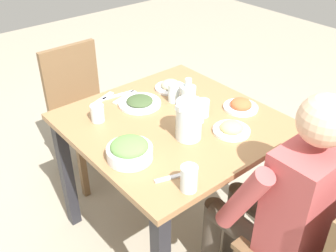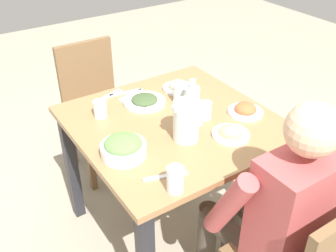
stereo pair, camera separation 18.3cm
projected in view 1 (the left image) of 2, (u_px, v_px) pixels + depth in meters
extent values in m
plane|color=#9E937F|center=(172.00, 227.00, 2.35)|extent=(8.00, 8.00, 0.00)
cube|color=#997047|center=(173.00, 123.00, 1.94)|extent=(0.95, 0.95, 0.03)
cube|color=#232328|center=(282.00, 188.00, 2.10)|extent=(0.06, 0.06, 0.73)
cube|color=#232328|center=(67.00, 175.00, 2.19)|extent=(0.06, 0.06, 0.73)
cube|color=#232328|center=(179.00, 123.00, 2.64)|extent=(0.06, 0.06, 0.73)
cube|color=brown|center=(281.00, 242.00, 1.98)|extent=(0.04, 0.04, 0.44)
cube|color=brown|center=(298.00, 250.00, 1.65)|extent=(0.40, 0.40, 0.03)
cube|color=brown|center=(101.00, 127.00, 2.87)|extent=(0.04, 0.04, 0.44)
cube|color=brown|center=(58.00, 144.00, 2.69)|extent=(0.04, 0.04, 0.44)
cube|color=brown|center=(127.00, 148.00, 2.65)|extent=(0.04, 0.04, 0.44)
cube|color=brown|center=(83.00, 168.00, 2.47)|extent=(0.04, 0.04, 0.44)
cube|color=brown|center=(89.00, 117.00, 2.54)|extent=(0.40, 0.40, 0.03)
cube|color=brown|center=(71.00, 77.00, 2.54)|extent=(0.38, 0.04, 0.42)
cube|color=#B24C4C|center=(304.00, 201.00, 1.52)|extent=(0.32, 0.20, 0.50)
sphere|color=#DBB28E|center=(325.00, 120.00, 1.32)|extent=(0.19, 0.19, 0.19)
cylinder|color=#473D33|center=(244.00, 232.00, 1.75)|extent=(0.11, 0.38, 0.11)
cylinder|color=#473D33|center=(212.00, 237.00, 1.99)|extent=(0.10, 0.10, 0.46)
cylinder|color=#B24C4C|center=(243.00, 200.00, 1.49)|extent=(0.08, 0.23, 0.37)
cylinder|color=#473D33|center=(268.00, 214.00, 1.85)|extent=(0.11, 0.38, 0.11)
cylinder|color=#473D33|center=(234.00, 221.00, 2.08)|extent=(0.10, 0.10, 0.46)
cylinder|color=#B24C4C|center=(304.00, 158.00, 1.71)|extent=(0.08, 0.23, 0.37)
cylinder|color=silver|center=(189.00, 120.00, 1.76)|extent=(0.12, 0.12, 0.19)
cube|color=silver|center=(201.00, 112.00, 1.79)|extent=(0.02, 0.02, 0.11)
cube|color=silver|center=(180.00, 108.00, 1.69)|extent=(0.04, 0.03, 0.02)
cylinder|color=white|center=(130.00, 153.00, 1.66)|extent=(0.20, 0.20, 0.05)
ellipsoid|color=#608E47|center=(129.00, 146.00, 1.64)|extent=(0.16, 0.16, 0.06)
cylinder|color=white|center=(171.00, 88.00, 2.21)|extent=(0.17, 0.17, 0.01)
ellipsoid|color=#B7AD89|center=(171.00, 85.00, 2.20)|extent=(0.11, 0.11, 0.06)
cylinder|color=white|center=(140.00, 103.00, 2.06)|extent=(0.22, 0.22, 0.01)
ellipsoid|color=#3D512D|center=(140.00, 101.00, 2.05)|extent=(0.14, 0.14, 0.04)
cylinder|color=white|center=(241.00, 108.00, 2.03)|extent=(0.18, 0.18, 0.01)
ellipsoid|color=#CC5B33|center=(241.00, 104.00, 2.01)|extent=(0.11, 0.11, 0.06)
cylinder|color=white|center=(231.00, 131.00, 1.84)|extent=(0.18, 0.18, 0.01)
ellipsoid|color=#E0C670|center=(232.00, 127.00, 1.83)|extent=(0.11, 0.11, 0.05)
cylinder|color=silver|center=(189.00, 178.00, 1.49)|extent=(0.07, 0.07, 0.11)
cylinder|color=silver|center=(174.00, 93.00, 2.07)|extent=(0.07, 0.07, 0.10)
cylinder|color=silver|center=(97.00, 113.00, 1.91)|extent=(0.07, 0.07, 0.09)
cylinder|color=silver|center=(203.00, 108.00, 1.95)|extent=(0.06, 0.06, 0.09)
cylinder|color=silver|center=(188.00, 97.00, 2.01)|extent=(0.08, 0.08, 0.12)
cylinder|color=gold|center=(188.00, 101.00, 2.02)|extent=(0.07, 0.07, 0.07)
cylinder|color=silver|center=(188.00, 83.00, 1.96)|extent=(0.03, 0.03, 0.04)
cube|color=silver|center=(125.00, 97.00, 2.12)|extent=(0.17, 0.07, 0.01)
cube|color=silver|center=(176.00, 176.00, 1.57)|extent=(0.18, 0.08, 0.01)
cube|color=silver|center=(102.00, 99.00, 2.11)|extent=(0.17, 0.08, 0.01)
cube|color=silver|center=(118.00, 95.00, 2.14)|extent=(0.19, 0.05, 0.01)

